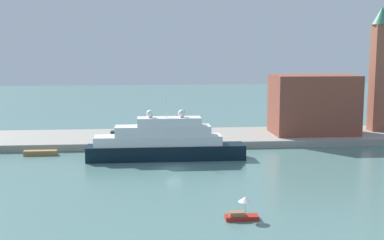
{
  "coord_description": "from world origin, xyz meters",
  "views": [
    {
      "loc": [
        -4.47,
        -83.73,
        20.09
      ],
      "look_at": [
        3.6,
        6.0,
        7.4
      ],
      "focal_mm": 47.63,
      "sensor_mm": 36.0,
      "label": 1
    }
  ],
  "objects_px": {
    "large_yacht": "(164,143)",
    "harbor_building": "(314,104)",
    "small_motorboat": "(242,211)",
    "mooring_bollard": "(189,139)",
    "bell_tower": "(380,65)",
    "parked_car": "(117,134)",
    "person_figure": "(133,134)",
    "work_barge": "(41,153)"
  },
  "relations": [
    {
      "from": "small_motorboat",
      "to": "mooring_bollard",
      "type": "distance_m",
      "value": 43.71
    },
    {
      "from": "bell_tower",
      "to": "mooring_bollard",
      "type": "xyz_separation_m",
      "value": [
        -44.06,
        -10.14,
        -14.57
      ]
    },
    {
      "from": "harbor_building",
      "to": "parked_car",
      "type": "xyz_separation_m",
      "value": [
        -43.02,
        -1.2,
        -5.86
      ]
    },
    {
      "from": "small_motorboat",
      "to": "mooring_bollard",
      "type": "relative_size",
      "value": 4.57
    },
    {
      "from": "parked_car",
      "to": "person_figure",
      "type": "relative_size",
      "value": 2.19
    },
    {
      "from": "parked_car",
      "to": "mooring_bollard",
      "type": "relative_size",
      "value": 4.42
    },
    {
      "from": "large_yacht",
      "to": "small_motorboat",
      "type": "relative_size",
      "value": 7.29
    },
    {
      "from": "work_barge",
      "to": "person_figure",
      "type": "distance_m",
      "value": 19.94
    },
    {
      "from": "parked_car",
      "to": "small_motorboat",
      "type": "bearing_deg",
      "value": -70.82
    },
    {
      "from": "small_motorboat",
      "to": "bell_tower",
      "type": "xyz_separation_m",
      "value": [
        41.4,
        53.77,
        15.44
      ]
    },
    {
      "from": "large_yacht",
      "to": "harbor_building",
      "type": "xyz_separation_m",
      "value": [
        33.59,
        17.38,
        4.8
      ]
    },
    {
      "from": "bell_tower",
      "to": "mooring_bollard",
      "type": "bearing_deg",
      "value": -167.04
    },
    {
      "from": "large_yacht",
      "to": "mooring_bollard",
      "type": "relative_size",
      "value": 33.28
    },
    {
      "from": "work_barge",
      "to": "bell_tower",
      "type": "height_order",
      "value": "bell_tower"
    },
    {
      "from": "work_barge",
      "to": "person_figure",
      "type": "xyz_separation_m",
      "value": [
        17.14,
        10.04,
        1.78
      ]
    },
    {
      "from": "work_barge",
      "to": "person_figure",
      "type": "height_order",
      "value": "person_figure"
    },
    {
      "from": "large_yacht",
      "to": "bell_tower",
      "type": "height_order",
      "value": "bell_tower"
    },
    {
      "from": "harbor_building",
      "to": "parked_car",
      "type": "distance_m",
      "value": 43.44
    },
    {
      "from": "small_motorboat",
      "to": "person_figure",
      "type": "xyz_separation_m",
      "value": [
        -14.1,
        49.66,
        1.24
      ]
    },
    {
      "from": "work_barge",
      "to": "harbor_building",
      "type": "relative_size",
      "value": 0.34
    },
    {
      "from": "bell_tower",
      "to": "person_figure",
      "type": "distance_m",
      "value": 57.43
    },
    {
      "from": "bell_tower",
      "to": "work_barge",
      "type": "bearing_deg",
      "value": -168.98
    },
    {
      "from": "small_motorboat",
      "to": "person_figure",
      "type": "bearing_deg",
      "value": 105.85
    },
    {
      "from": "harbor_building",
      "to": "parked_car",
      "type": "bearing_deg",
      "value": -178.4
    },
    {
      "from": "large_yacht",
      "to": "mooring_bollard",
      "type": "height_order",
      "value": "large_yacht"
    },
    {
      "from": "mooring_bollard",
      "to": "parked_car",
      "type": "bearing_deg",
      "value": 156.32
    },
    {
      "from": "bell_tower",
      "to": "person_figure",
      "type": "height_order",
      "value": "bell_tower"
    },
    {
      "from": "large_yacht",
      "to": "parked_car",
      "type": "xyz_separation_m",
      "value": [
        -9.44,
        16.18,
        -1.05
      ]
    },
    {
      "from": "work_barge",
      "to": "harbor_building",
      "type": "xyz_separation_m",
      "value": [
        56.83,
        11.68,
        7.42
      ]
    },
    {
      "from": "work_barge",
      "to": "person_figure",
      "type": "relative_size",
      "value": 3.55
    },
    {
      "from": "large_yacht",
      "to": "person_figure",
      "type": "relative_size",
      "value": 16.47
    },
    {
      "from": "parked_car",
      "to": "mooring_bollard",
      "type": "xyz_separation_m",
      "value": [
        14.77,
        -6.48,
        -0.16
      ]
    },
    {
      "from": "work_barge",
      "to": "person_figure",
      "type": "bearing_deg",
      "value": 30.36
    },
    {
      "from": "small_motorboat",
      "to": "work_barge",
      "type": "bearing_deg",
      "value": 128.26
    },
    {
      "from": "harbor_building",
      "to": "parked_car",
      "type": "relative_size",
      "value": 4.76
    },
    {
      "from": "small_motorboat",
      "to": "person_figure",
      "type": "relative_size",
      "value": 2.26
    },
    {
      "from": "work_barge",
      "to": "parked_car",
      "type": "bearing_deg",
      "value": 37.2
    },
    {
      "from": "parked_car",
      "to": "mooring_bollard",
      "type": "height_order",
      "value": "parked_car"
    },
    {
      "from": "large_yacht",
      "to": "parked_car",
      "type": "relative_size",
      "value": 7.53
    },
    {
      "from": "small_motorboat",
      "to": "work_barge",
      "type": "distance_m",
      "value": 50.46
    },
    {
      "from": "parked_car",
      "to": "person_figure",
      "type": "xyz_separation_m",
      "value": [
        3.33,
        -0.44,
        0.22
      ]
    },
    {
      "from": "large_yacht",
      "to": "harbor_building",
      "type": "distance_m",
      "value": 38.12
    }
  ]
}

